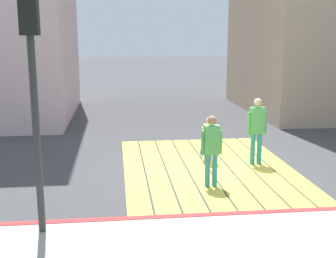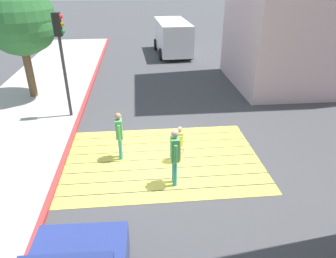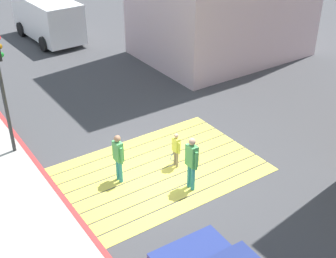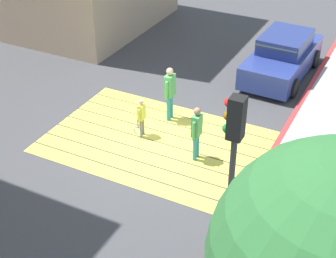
{
  "view_description": "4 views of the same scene",
  "coord_description": "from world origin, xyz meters",
  "px_view_note": "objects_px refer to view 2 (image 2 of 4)",
  "views": [
    {
      "loc": [
        -10.89,
        2.34,
        3.41
      ],
      "look_at": [
        0.68,
        0.97,
        0.94
      ],
      "focal_mm": 47.51,
      "sensor_mm": 36.0,
      "label": 1
    },
    {
      "loc": [
        -0.67,
        -8.71,
        5.65
      ],
      "look_at": [
        0.24,
        0.63,
        0.8
      ],
      "focal_mm": 33.18,
      "sensor_mm": 36.0,
      "label": 2
    },
    {
      "loc": [
        -6.61,
        -10.16,
        8.55
      ],
      "look_at": [
        0.75,
        0.66,
        0.98
      ],
      "focal_mm": 48.37,
      "sensor_mm": 36.0,
      "label": 3
    },
    {
      "loc": [
        -6.01,
        11.03,
        8.53
      ],
      "look_at": [
        -0.68,
        0.59,
        0.99
      ],
      "focal_mm": 54.7,
      "sensor_mm": 36.0,
      "label": 4
    }
  ],
  "objects_px": {
    "pedestrian_child_with_racket": "(180,142)",
    "traffic_light_corner": "(61,46)",
    "van_down_street": "(172,36)",
    "pedestrian_adult_lead": "(175,153)",
    "pedestrian_adult_trailing": "(119,133)",
    "street_tree": "(21,21)"
  },
  "relations": [
    {
      "from": "van_down_street",
      "to": "street_tree",
      "type": "relative_size",
      "value": 1.0
    },
    {
      "from": "street_tree",
      "to": "pedestrian_child_with_racket",
      "type": "xyz_separation_m",
      "value": [
        6.27,
        -6.22,
        -2.93
      ]
    },
    {
      "from": "street_tree",
      "to": "pedestrian_adult_lead",
      "type": "height_order",
      "value": "street_tree"
    },
    {
      "from": "van_down_street",
      "to": "street_tree",
      "type": "xyz_separation_m",
      "value": [
        -7.64,
        -8.26,
        2.35
      ]
    },
    {
      "from": "van_down_street",
      "to": "pedestrian_adult_trailing",
      "type": "bearing_deg",
      "value": -103.12
    },
    {
      "from": "pedestrian_adult_lead",
      "to": "pedestrian_child_with_racket",
      "type": "bearing_deg",
      "value": 75.9
    },
    {
      "from": "van_down_street",
      "to": "traffic_light_corner",
      "type": "relative_size",
      "value": 1.25
    },
    {
      "from": "van_down_street",
      "to": "pedestrian_adult_lead",
      "type": "height_order",
      "value": "van_down_street"
    },
    {
      "from": "traffic_light_corner",
      "to": "pedestrian_adult_trailing",
      "type": "relative_size",
      "value": 2.57
    },
    {
      "from": "van_down_street",
      "to": "pedestrian_child_with_racket",
      "type": "height_order",
      "value": "van_down_street"
    },
    {
      "from": "traffic_light_corner",
      "to": "pedestrian_adult_lead",
      "type": "bearing_deg",
      "value": -52.58
    },
    {
      "from": "pedestrian_child_with_racket",
      "to": "traffic_light_corner",
      "type": "bearing_deg",
      "value": 137.78
    },
    {
      "from": "pedestrian_child_with_racket",
      "to": "pedestrian_adult_lead",
      "type": "bearing_deg",
      "value": -104.1
    },
    {
      "from": "street_tree",
      "to": "pedestrian_adult_lead",
      "type": "bearing_deg",
      "value": -51.41
    },
    {
      "from": "van_down_street",
      "to": "pedestrian_child_with_racket",
      "type": "distance_m",
      "value": 14.55
    },
    {
      "from": "pedestrian_adult_trailing",
      "to": "pedestrian_adult_lead",
      "type": "bearing_deg",
      "value": -44.16
    },
    {
      "from": "traffic_light_corner",
      "to": "pedestrian_adult_lead",
      "type": "height_order",
      "value": "traffic_light_corner"
    },
    {
      "from": "pedestrian_child_with_racket",
      "to": "pedestrian_adult_trailing",
      "type": "bearing_deg",
      "value": 170.39
    },
    {
      "from": "street_tree",
      "to": "pedestrian_adult_lead",
      "type": "relative_size",
      "value": 2.97
    },
    {
      "from": "van_down_street",
      "to": "pedestrian_adult_trailing",
      "type": "relative_size",
      "value": 3.2
    },
    {
      "from": "van_down_street",
      "to": "street_tree",
      "type": "height_order",
      "value": "street_tree"
    },
    {
      "from": "traffic_light_corner",
      "to": "pedestrian_adult_lead",
      "type": "distance_m",
      "value": 6.59
    }
  ]
}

